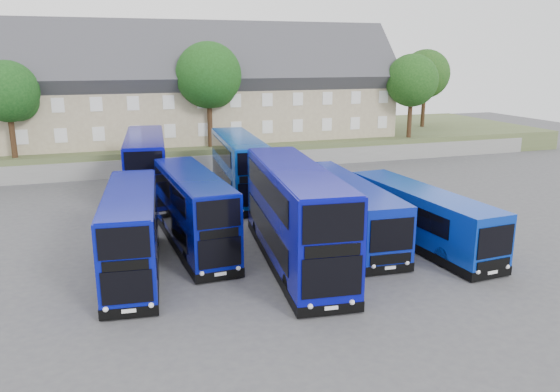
{
  "coord_description": "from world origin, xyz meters",
  "views": [
    {
      "loc": [
        -7.27,
        -22.67,
        9.95
      ],
      "look_at": [
        2.12,
        5.86,
        2.2
      ],
      "focal_mm": 35.0,
      "sensor_mm": 36.0,
      "label": 1
    }
  ],
  "objects_px": {
    "tree_east": "(412,82)",
    "tree_mid": "(210,78)",
    "dd_front_mid": "(194,212)",
    "tree_far": "(426,76)",
    "coach_east_a": "(345,210)",
    "tree_west": "(10,94)",
    "dd_front_left": "(132,234)"
  },
  "relations": [
    {
      "from": "tree_east",
      "to": "tree_mid",
      "type": "bearing_deg",
      "value": 178.57
    },
    {
      "from": "dd_front_mid",
      "to": "tree_east",
      "type": "height_order",
      "value": "tree_east"
    },
    {
      "from": "tree_mid",
      "to": "tree_far",
      "type": "relative_size",
      "value": 1.06
    },
    {
      "from": "coach_east_a",
      "to": "tree_west",
      "type": "relative_size",
      "value": 1.56
    },
    {
      "from": "tree_mid",
      "to": "tree_far",
      "type": "bearing_deg",
      "value": 14.04
    },
    {
      "from": "coach_east_a",
      "to": "tree_east",
      "type": "distance_m",
      "value": 27.52
    },
    {
      "from": "dd_front_mid",
      "to": "tree_mid",
      "type": "relative_size",
      "value": 1.11
    },
    {
      "from": "dd_front_left",
      "to": "tree_west",
      "type": "xyz_separation_m",
      "value": [
        -7.55,
        22.79,
        5.13
      ]
    },
    {
      "from": "tree_mid",
      "to": "coach_east_a",
      "type": "bearing_deg",
      "value": -81.48
    },
    {
      "from": "dd_front_left",
      "to": "tree_mid",
      "type": "height_order",
      "value": "tree_mid"
    },
    {
      "from": "tree_west",
      "to": "tree_east",
      "type": "xyz_separation_m",
      "value": [
        36.0,
        0.0,
        0.34
      ]
    },
    {
      "from": "coach_east_a",
      "to": "tree_far",
      "type": "relative_size",
      "value": 1.37
    },
    {
      "from": "dd_front_mid",
      "to": "tree_east",
      "type": "distance_m",
      "value": 32.68
    },
    {
      "from": "tree_mid",
      "to": "tree_east",
      "type": "relative_size",
      "value": 1.12
    },
    {
      "from": "coach_east_a",
      "to": "tree_mid",
      "type": "relative_size",
      "value": 1.3
    },
    {
      "from": "tree_west",
      "to": "dd_front_mid",
      "type": "bearing_deg",
      "value": -61.68
    },
    {
      "from": "tree_far",
      "to": "tree_west",
      "type": "bearing_deg",
      "value": -170.54
    },
    {
      "from": "dd_front_mid",
      "to": "coach_east_a",
      "type": "height_order",
      "value": "dd_front_mid"
    },
    {
      "from": "dd_front_left",
      "to": "coach_east_a",
      "type": "xyz_separation_m",
      "value": [
        11.67,
        1.75,
        -0.34
      ]
    },
    {
      "from": "dd_front_mid",
      "to": "tree_west",
      "type": "bearing_deg",
      "value": 114.69
    },
    {
      "from": "tree_east",
      "to": "tree_far",
      "type": "height_order",
      "value": "tree_far"
    },
    {
      "from": "coach_east_a",
      "to": "tree_far",
      "type": "height_order",
      "value": "tree_far"
    },
    {
      "from": "coach_east_a",
      "to": "tree_west",
      "type": "xyz_separation_m",
      "value": [
        -19.23,
        21.03,
        5.47
      ]
    },
    {
      "from": "dd_front_mid",
      "to": "tree_east",
      "type": "relative_size",
      "value": 1.25
    },
    {
      "from": "dd_front_mid",
      "to": "tree_far",
      "type": "xyz_separation_m",
      "value": [
        31.13,
        27.17,
        5.77
      ]
    },
    {
      "from": "dd_front_left",
      "to": "tree_far",
      "type": "xyz_separation_m",
      "value": [
        34.45,
        29.79,
        5.81
      ]
    },
    {
      "from": "coach_east_a",
      "to": "tree_far",
      "type": "distance_m",
      "value": 36.64
    },
    {
      "from": "tree_mid",
      "to": "tree_west",
      "type": "bearing_deg",
      "value": -178.21
    },
    {
      "from": "dd_front_mid",
      "to": "tree_far",
      "type": "distance_m",
      "value": 41.72
    },
    {
      "from": "dd_front_left",
      "to": "tree_far",
      "type": "height_order",
      "value": "tree_far"
    },
    {
      "from": "tree_east",
      "to": "tree_far",
      "type": "bearing_deg",
      "value": 49.4
    },
    {
      "from": "dd_front_mid",
      "to": "tree_mid",
      "type": "bearing_deg",
      "value": 72.44
    }
  ]
}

